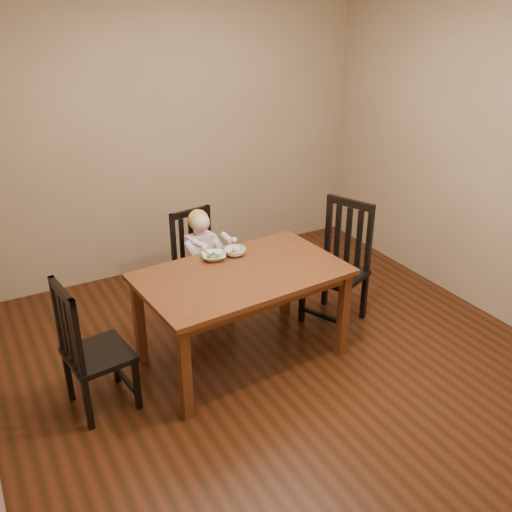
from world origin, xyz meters
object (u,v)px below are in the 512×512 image
dining_table (242,282)px  chair_child (199,266)px  chair_right (339,265)px  bowl_veg (235,252)px  toddler (202,254)px  bowl_peas (214,256)px  chair_left (90,350)px

dining_table → chair_child: bearing=90.0°
chair_right → bowl_veg: bearing=57.8°
chair_child → toddler: chair_child is taller
bowl_peas → bowl_veg: bowl_veg is taller
toddler → bowl_peas: (-0.09, -0.45, 0.19)m
chair_left → toddler: (1.14, 0.77, 0.11)m
bowl_veg → chair_left: bearing=-165.7°
chair_left → bowl_veg: (1.22, 0.31, 0.30)m
chair_left → bowl_peas: (1.05, 0.32, 0.30)m
chair_left → dining_table: bearing=84.5°
chair_right → toddler: 1.15m
chair_left → bowl_veg: bearing=97.3°
chair_child → dining_table: bearing=82.4°
toddler → chair_right: bearing=140.6°
chair_left → toddler: size_ratio=1.87×
dining_table → toddler: bearing=89.5°
dining_table → chair_left: 1.15m
chair_right → chair_child: bearing=33.5°
dining_table → bowl_peas: size_ratio=8.52×
dining_table → chair_right: size_ratio=1.48×
chair_child → chair_left: size_ratio=0.96×
chair_child → chair_left: bearing=28.2°
chair_right → dining_table: bearing=75.0°
chair_right → bowl_peas: bearing=58.8°
toddler → bowl_peas: size_ratio=2.85×
bowl_peas → bowl_veg: size_ratio=1.06×
toddler → bowl_veg: (0.08, -0.46, 0.19)m
chair_child → bowl_veg: bearing=92.3°
chair_child → bowl_peas: size_ratio=5.10×
chair_left → chair_right: bearing=87.5°
chair_child → toddler: (0.01, -0.05, 0.13)m
dining_table → bowl_veg: (0.09, 0.28, 0.11)m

